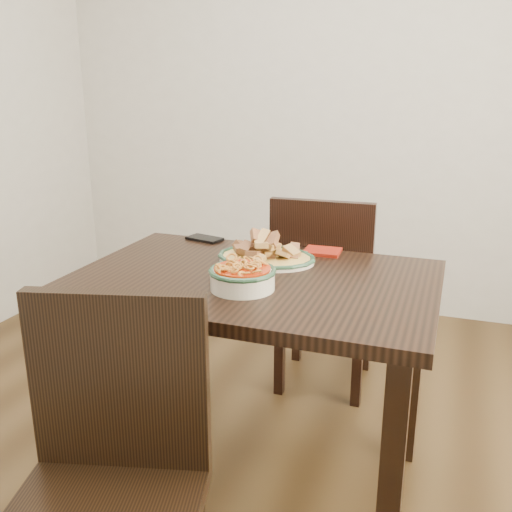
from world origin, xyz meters
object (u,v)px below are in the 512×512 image
(noodle_bowl, at_px, (242,275))
(smartphone, at_px, (205,239))
(chair_far, at_px, (324,285))
(chair_near, at_px, (109,473))
(dining_table, at_px, (254,308))
(fish_plate, at_px, (266,249))

(noodle_bowl, bearing_deg, smartphone, 125.84)
(chair_far, xyz_separation_m, smartphone, (-0.40, -0.33, 0.26))
(chair_far, relative_size, chair_near, 1.00)
(dining_table, height_order, fish_plate, fish_plate)
(smartphone, bearing_deg, chair_far, 53.53)
(chair_near, xyz_separation_m, noodle_bowl, (0.10, 0.57, 0.29))
(chair_far, xyz_separation_m, fish_plate, (-0.09, -0.51, 0.30))
(chair_near, relative_size, noodle_bowl, 4.44)
(fish_plate, xyz_separation_m, smartphone, (-0.31, 0.18, -0.04))
(chair_far, relative_size, smartphone, 6.55)
(chair_near, relative_size, fish_plate, 2.68)
(dining_table, bearing_deg, noodle_bowl, -86.07)
(chair_far, height_order, smartphone, chair_far)
(smartphone, bearing_deg, fish_plate, -15.91)
(chair_near, bearing_deg, chair_far, 68.23)
(dining_table, height_order, noodle_bowl, noodle_bowl)
(chair_far, distance_m, smartphone, 0.58)
(dining_table, distance_m, smartphone, 0.49)
(chair_near, bearing_deg, dining_table, 67.71)
(fish_plate, bearing_deg, smartphone, 150.00)
(dining_table, bearing_deg, chair_far, 83.55)
(dining_table, relative_size, chair_far, 1.27)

